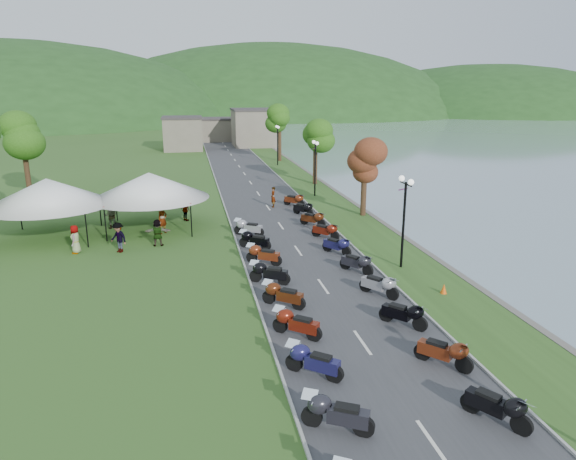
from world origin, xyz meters
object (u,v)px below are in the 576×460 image
vendor_tent_main (151,201)px  pedestrian_c (120,252)px  pedestrian_b (112,228)px  pedestrian_a (163,233)px

vendor_tent_main → pedestrian_c: size_ratio=2.93×
pedestrian_c → pedestrian_b: bearing=143.3°
pedestrian_b → pedestrian_c: size_ratio=1.01×
pedestrian_b → pedestrian_c: 6.00m
pedestrian_a → pedestrian_c: bearing=-165.2°
pedestrian_a → pedestrian_b: pedestrian_a is taller
pedestrian_a → pedestrian_c: 4.53m
pedestrian_b → pedestrian_c: (1.20, -5.88, 0.00)m
vendor_tent_main → pedestrian_a: bearing=-61.8°
vendor_tent_main → pedestrian_c: bearing=-107.1°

